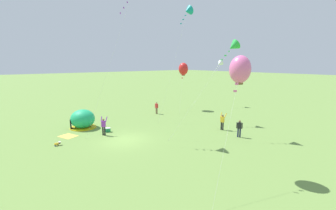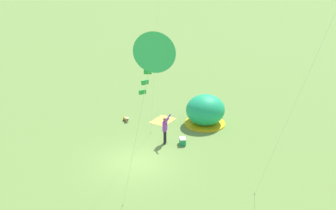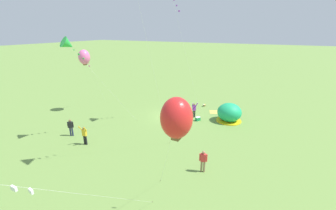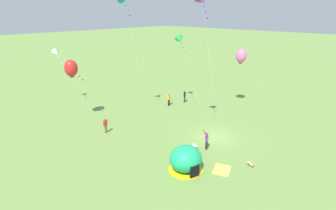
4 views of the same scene
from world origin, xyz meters
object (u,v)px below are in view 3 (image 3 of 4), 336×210
Objects in this scene: cooler_box at (198,119)px; kite_pink at (84,57)px; toddler_crawling at (204,105)px; person_flying_kite at (84,134)px; kite_green at (68,44)px; person_watching_sky at (71,127)px; person_strolling at (194,109)px; kite_red at (176,118)px; popup_tent at (229,113)px; person_center_field at (203,160)px.

kite_pink is (13.49, 3.18, 6.59)m from cooler_box.
person_flying_kite is at bearing 67.78° from toddler_crawling.
toddler_crawling is 0.06× the size of kite_green.
person_watching_sky is at bearing 121.41° from kite_pink.
kite_pink is (12.71, 3.93, 5.81)m from person_strolling.
person_strolling is 0.25× the size of kite_pink.
kite_pink reaches higher than cooler_box.
toddler_crawling is at bearing -112.22° from person_flying_kite.
person_strolling is 13.50m from person_watching_sky.
person_watching_sky is at bearing -20.57° from kite_red.
person_watching_sky is (8.95, 10.10, -0.03)m from person_strolling.
popup_tent is 18.27m from kite_pink.
person_strolling is at bearing -120.67° from person_flying_kite.
person_flying_kite reaches higher than person_center_field.
person_strolling is (0.78, -0.76, 0.78)m from cooler_box.
kite_green is (-1.21, -0.02, 7.79)m from person_watching_sky.
toddler_crawling is (4.15, -3.64, -0.82)m from popup_tent.
person_strolling is 14.52m from kite_pink.
kite_red reaches higher than cooler_box.
person_strolling is (3.96, 0.76, 0.00)m from popup_tent.
cooler_box is 0.37× the size of person_watching_sky.
person_flying_kite is at bearing 152.94° from kite_green.
person_watching_sky is at bearing 43.84° from cooler_box.
kite_pink reaches higher than person_center_field.
popup_tent is 1.49× the size of person_strolling.
popup_tent is 1.63× the size of person_center_field.
person_flying_kite is 0.25× the size of kite_pink.
person_center_field is (-0.49, 10.59, -0.03)m from popup_tent.
kite_pink is (17.17, -5.90, 5.85)m from person_center_field.
cooler_box is at bearing -74.56° from kite_red.
kite_red is at bearing 92.93° from popup_tent.
person_watching_sky is 0.24× the size of kite_red.
kite_green reaches higher than popup_tent.
popup_tent is 4.03m from person_strolling.
kite_pink is at bearing 17.20° from person_strolling.
popup_tent reaches higher than cooler_box.
popup_tent is 17.74m from kite_green.
person_flying_kite is 1.10× the size of person_center_field.
person_center_field is at bearing 92.65° from popup_tent.
person_flying_kite is at bearing 4.95° from person_center_field.
person_center_field is at bearing 161.04° from kite_pink.
person_flying_kite is at bearing 59.33° from person_strolling.
kite_pink is at bearing 15.73° from popup_tent.
person_flying_kite is 1.10× the size of person_watching_sky.
kite_pink reaches higher than person_watching_sky.
kite_pink is at bearing -18.96° from person_center_field.
kite_pink is at bearing -47.22° from person_flying_kite.
person_center_field is at bearing 108.06° from toddler_crawling.
kite_green is at bearing 1.16° from person_center_field.
person_strolling is at bearing -44.30° from cooler_box.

